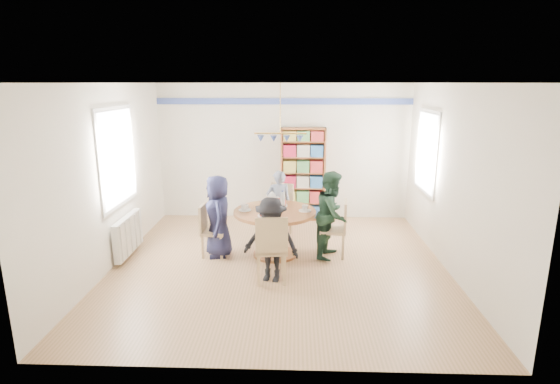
{
  "coord_description": "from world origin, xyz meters",
  "views": [
    {
      "loc": [
        0.23,
        -6.18,
        2.7
      ],
      "look_at": [
        0.0,
        0.4,
        1.05
      ],
      "focal_mm": 28.0,
      "sensor_mm": 36.0,
      "label": 1
    }
  ],
  "objects_px": {
    "radiator": "(128,235)",
    "chair_near": "(271,246)",
    "person_left": "(218,216)",
    "bookshelf": "(303,175)",
    "chair_far": "(280,207)",
    "person_far": "(279,204)",
    "dining_table": "(275,222)",
    "chair_left": "(209,228)",
    "person_right": "(332,215)",
    "chair_right": "(338,226)",
    "person_near": "(271,240)"
  },
  "relations": [
    {
      "from": "dining_table",
      "to": "person_right",
      "type": "distance_m",
      "value": 0.91
    },
    {
      "from": "radiator",
      "to": "chair_right",
      "type": "relative_size",
      "value": 1.09
    },
    {
      "from": "person_left",
      "to": "person_right",
      "type": "xyz_separation_m",
      "value": [
        1.8,
        0.04,
        0.04
      ]
    },
    {
      "from": "person_right",
      "to": "chair_far",
      "type": "bearing_deg",
      "value": 59.51
    },
    {
      "from": "radiator",
      "to": "person_right",
      "type": "bearing_deg",
      "value": 1.79
    },
    {
      "from": "chair_right",
      "to": "person_right",
      "type": "xyz_separation_m",
      "value": [
        -0.1,
        -0.01,
        0.19
      ]
    },
    {
      "from": "person_near",
      "to": "chair_left",
      "type": "bearing_deg",
      "value": 152.59
    },
    {
      "from": "radiator",
      "to": "bookshelf",
      "type": "distance_m",
      "value": 3.51
    },
    {
      "from": "radiator",
      "to": "chair_far",
      "type": "height_order",
      "value": "chair_far"
    },
    {
      "from": "chair_near",
      "to": "person_left",
      "type": "bearing_deg",
      "value": 132.68
    },
    {
      "from": "radiator",
      "to": "person_near",
      "type": "height_order",
      "value": "person_near"
    },
    {
      "from": "chair_left",
      "to": "chair_right",
      "type": "xyz_separation_m",
      "value": [
        2.05,
        0.05,
        0.04
      ]
    },
    {
      "from": "chair_near",
      "to": "person_right",
      "type": "xyz_separation_m",
      "value": [
        0.91,
        1.01,
        0.15
      ]
    },
    {
      "from": "chair_far",
      "to": "person_far",
      "type": "xyz_separation_m",
      "value": [
        -0.03,
        -0.13,
        0.09
      ]
    },
    {
      "from": "bookshelf",
      "to": "person_far",
      "type": "bearing_deg",
      "value": -112.59
    },
    {
      "from": "radiator",
      "to": "person_left",
      "type": "bearing_deg",
      "value": 2.44
    },
    {
      "from": "radiator",
      "to": "person_right",
      "type": "relative_size",
      "value": 0.72
    },
    {
      "from": "dining_table",
      "to": "person_left",
      "type": "relative_size",
      "value": 0.99
    },
    {
      "from": "radiator",
      "to": "chair_near",
      "type": "xyz_separation_m",
      "value": [
        2.33,
        -0.91,
        0.19
      ]
    },
    {
      "from": "chair_near",
      "to": "bookshelf",
      "type": "relative_size",
      "value": 0.53
    },
    {
      "from": "person_far",
      "to": "bookshelf",
      "type": "relative_size",
      "value": 0.66
    },
    {
      "from": "chair_right",
      "to": "person_far",
      "type": "xyz_separation_m",
      "value": [
        -0.98,
        0.86,
        0.11
      ]
    },
    {
      "from": "dining_table",
      "to": "chair_near",
      "type": "distance_m",
      "value": 1.0
    },
    {
      "from": "person_right",
      "to": "person_left",
      "type": "bearing_deg",
      "value": 110.31
    },
    {
      "from": "bookshelf",
      "to": "chair_far",
      "type": "bearing_deg",
      "value": -113.8
    },
    {
      "from": "chair_right",
      "to": "chair_near",
      "type": "distance_m",
      "value": 1.43
    },
    {
      "from": "chair_left",
      "to": "bookshelf",
      "type": "distance_m",
      "value": 2.53
    },
    {
      "from": "person_left",
      "to": "person_near",
      "type": "bearing_deg",
      "value": 29.84
    },
    {
      "from": "person_left",
      "to": "person_far",
      "type": "xyz_separation_m",
      "value": [
        0.92,
        0.91,
        -0.05
      ]
    },
    {
      "from": "person_left",
      "to": "bookshelf",
      "type": "height_order",
      "value": "bookshelf"
    },
    {
      "from": "bookshelf",
      "to": "chair_left",
      "type": "bearing_deg",
      "value": -127.38
    },
    {
      "from": "chair_right",
      "to": "person_near",
      "type": "distance_m",
      "value": 1.38
    },
    {
      "from": "chair_far",
      "to": "chair_near",
      "type": "distance_m",
      "value": 2.0
    },
    {
      "from": "chair_left",
      "to": "chair_right",
      "type": "distance_m",
      "value": 2.05
    },
    {
      "from": "chair_far",
      "to": "chair_near",
      "type": "bearing_deg",
      "value": -91.6
    },
    {
      "from": "person_near",
      "to": "person_far",
      "type": "bearing_deg",
      "value": 102.1
    },
    {
      "from": "chair_left",
      "to": "person_far",
      "type": "distance_m",
      "value": 1.41
    },
    {
      "from": "chair_right",
      "to": "bookshelf",
      "type": "height_order",
      "value": "bookshelf"
    },
    {
      "from": "radiator",
      "to": "chair_right",
      "type": "xyz_separation_m",
      "value": [
        3.34,
        0.11,
        0.15
      ]
    },
    {
      "from": "chair_near",
      "to": "person_right",
      "type": "distance_m",
      "value": 1.36
    },
    {
      "from": "chair_right",
      "to": "person_right",
      "type": "bearing_deg",
      "value": -174.92
    },
    {
      "from": "radiator",
      "to": "bookshelf",
      "type": "bearing_deg",
      "value": 36.02
    },
    {
      "from": "chair_left",
      "to": "chair_near",
      "type": "relative_size",
      "value": 0.85
    },
    {
      "from": "chair_left",
      "to": "bookshelf",
      "type": "relative_size",
      "value": 0.45
    },
    {
      "from": "dining_table",
      "to": "chair_far",
      "type": "distance_m",
      "value": 1.01
    },
    {
      "from": "chair_right",
      "to": "person_left",
      "type": "bearing_deg",
      "value": -178.54
    },
    {
      "from": "chair_right",
      "to": "person_left",
      "type": "relative_size",
      "value": 0.7
    },
    {
      "from": "radiator",
      "to": "chair_left",
      "type": "distance_m",
      "value": 1.3
    },
    {
      "from": "chair_left",
      "to": "person_right",
      "type": "relative_size",
      "value": 0.6
    },
    {
      "from": "chair_right",
      "to": "chair_near",
      "type": "bearing_deg",
      "value": -134.7
    }
  ]
}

